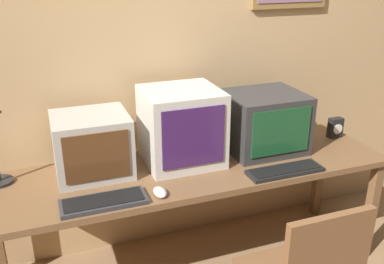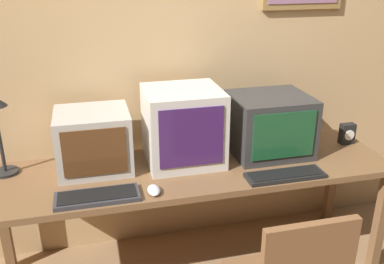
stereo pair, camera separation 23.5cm
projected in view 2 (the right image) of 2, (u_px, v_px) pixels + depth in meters
wall_back at (175, 48)px, 2.59m from camera, size 8.00×0.08×2.60m
desk at (192, 177)px, 2.46m from camera, size 2.30×0.64×0.71m
monitor_left at (94, 140)px, 2.37m from camera, size 0.40×0.37×0.34m
monitor_center at (183, 126)px, 2.44m from camera, size 0.43×0.41×0.43m
monitor_right at (269, 124)px, 2.57m from camera, size 0.45×0.41×0.36m
keyboard_main at (97, 197)px, 2.11m from camera, size 0.41×0.16×0.03m
keyboard_side at (285, 175)px, 2.32m from camera, size 0.43×0.13×0.03m
mouse_near_keyboard at (154, 190)px, 2.16m from camera, size 0.06×0.11×0.03m
desk_clock at (347, 134)px, 2.73m from camera, size 0.09×0.06×0.13m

